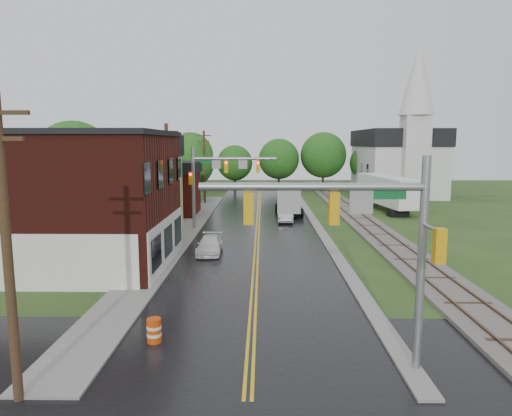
{
  "coord_description": "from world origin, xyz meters",
  "views": [
    {
      "loc": [
        0.43,
        -12.48,
        7.61
      ],
      "look_at": [
        0.02,
        15.9,
        3.5
      ],
      "focal_mm": 32.0,
      "sensor_mm": 36.0,
      "label": 1
    }
  ],
  "objects_px": {
    "utility_pole_a": "(7,245)",
    "suv_dark": "(289,209)",
    "traffic_signal_near": "(357,225)",
    "tree_left_c": "(139,169)",
    "pickup_white": "(210,245)",
    "sedan_silver": "(285,215)",
    "tree_left_b": "(76,162)",
    "construction_barrel": "(154,331)",
    "church": "(399,155)",
    "utility_pole_c": "(204,166)",
    "traffic_signal_far": "(218,173)",
    "brick_building": "(52,199)",
    "utility_pole_b": "(168,180)",
    "tree_left_e": "(190,164)",
    "semi_trailer": "(387,190)"
  },
  "relations": [
    {
      "from": "traffic_signal_far",
      "to": "sedan_silver",
      "type": "height_order",
      "value": "traffic_signal_far"
    },
    {
      "from": "sedan_silver",
      "to": "pickup_white",
      "type": "bearing_deg",
      "value": -113.47
    },
    {
      "from": "traffic_signal_near",
      "to": "tree_left_e",
      "type": "xyz_separation_m",
      "value": [
        -12.32,
        43.9,
        -0.16
      ]
    },
    {
      "from": "tree_left_c",
      "to": "sedan_silver",
      "type": "xyz_separation_m",
      "value": [
        16.46,
        -8.95,
        -3.84
      ]
    },
    {
      "from": "traffic_signal_far",
      "to": "brick_building",
      "type": "bearing_deg",
      "value": -126.92
    },
    {
      "from": "brick_building",
      "to": "church",
      "type": "relative_size",
      "value": 0.71
    },
    {
      "from": "utility_pole_b",
      "to": "tree_left_e",
      "type": "xyz_separation_m",
      "value": [
        -2.05,
        23.9,
        0.09
      ]
    },
    {
      "from": "traffic_signal_far",
      "to": "suv_dark",
      "type": "xyz_separation_m",
      "value": [
        6.67,
        7.53,
        -4.24
      ]
    },
    {
      "from": "utility_pole_b",
      "to": "tree_left_b",
      "type": "xyz_separation_m",
      "value": [
        -11.05,
        9.9,
        1.0
      ]
    },
    {
      "from": "brick_building",
      "to": "sedan_silver",
      "type": "xyz_separation_m",
      "value": [
        15.1,
        15.95,
        -3.48
      ]
    },
    {
      "from": "pickup_white",
      "to": "suv_dark",
      "type": "bearing_deg",
      "value": 67.85
    },
    {
      "from": "church",
      "to": "construction_barrel",
      "type": "bearing_deg",
      "value": -115.48
    },
    {
      "from": "suv_dark",
      "to": "semi_trailer",
      "type": "relative_size",
      "value": 0.43
    },
    {
      "from": "utility_pole_a",
      "to": "suv_dark",
      "type": "bearing_deg",
      "value": 73.85
    },
    {
      "from": "utility_pole_c",
      "to": "tree_left_b",
      "type": "height_order",
      "value": "tree_left_b"
    },
    {
      "from": "tree_left_e",
      "to": "tree_left_c",
      "type": "bearing_deg",
      "value": -129.81
    },
    {
      "from": "utility_pole_a",
      "to": "semi_trailer",
      "type": "height_order",
      "value": "utility_pole_a"
    },
    {
      "from": "traffic_signal_far",
      "to": "semi_trailer",
      "type": "height_order",
      "value": "traffic_signal_far"
    },
    {
      "from": "tree_left_c",
      "to": "sedan_silver",
      "type": "relative_size",
      "value": 1.88
    },
    {
      "from": "suv_dark",
      "to": "utility_pole_b",
      "type": "bearing_deg",
      "value": -134.44
    },
    {
      "from": "brick_building",
      "to": "pickup_white",
      "type": "xyz_separation_m",
      "value": [
        9.28,
        3.15,
        -3.57
      ]
    },
    {
      "from": "utility_pole_c",
      "to": "pickup_white",
      "type": "xyz_separation_m",
      "value": [
        3.6,
        -25.85,
        -4.14
      ]
    },
    {
      "from": "suv_dark",
      "to": "pickup_white",
      "type": "distance_m",
      "value": 17.58
    },
    {
      "from": "construction_barrel",
      "to": "traffic_signal_near",
      "type": "bearing_deg",
      "value": -15.57
    },
    {
      "from": "traffic_signal_far",
      "to": "suv_dark",
      "type": "relative_size",
      "value": 1.39
    },
    {
      "from": "traffic_signal_near",
      "to": "tree_left_c",
      "type": "distance_m",
      "value": 41.67
    },
    {
      "from": "construction_barrel",
      "to": "semi_trailer",
      "type": "bearing_deg",
      "value": 62.4
    },
    {
      "from": "traffic_signal_near",
      "to": "construction_barrel",
      "type": "bearing_deg",
      "value": 164.43
    },
    {
      "from": "utility_pole_c",
      "to": "suv_dark",
      "type": "xyz_separation_m",
      "value": [
        10.0,
        -9.47,
        -3.99
      ]
    },
    {
      "from": "tree_left_b",
      "to": "suv_dark",
      "type": "height_order",
      "value": "tree_left_b"
    },
    {
      "from": "tree_left_b",
      "to": "semi_trailer",
      "type": "distance_m",
      "value": 33.12
    },
    {
      "from": "utility_pole_c",
      "to": "brick_building",
      "type": "bearing_deg",
      "value": -101.09
    },
    {
      "from": "brick_building",
      "to": "pickup_white",
      "type": "relative_size",
      "value": 3.55
    },
    {
      "from": "tree_left_b",
      "to": "construction_barrel",
      "type": "relative_size",
      "value": 10.07
    },
    {
      "from": "tree_left_c",
      "to": "pickup_white",
      "type": "bearing_deg",
      "value": -63.92
    },
    {
      "from": "semi_trailer",
      "to": "tree_left_e",
      "type": "bearing_deg",
      "value": 162.61
    },
    {
      "from": "suv_dark",
      "to": "pickup_white",
      "type": "relative_size",
      "value": 1.31
    },
    {
      "from": "construction_barrel",
      "to": "utility_pole_c",
      "type": "bearing_deg",
      "value": 94.43
    },
    {
      "from": "traffic_signal_near",
      "to": "tree_left_c",
      "type": "bearing_deg",
      "value": 114.56
    },
    {
      "from": "tree_left_c",
      "to": "suv_dark",
      "type": "xyz_separation_m",
      "value": [
        17.04,
        -5.37,
        -3.78
      ]
    },
    {
      "from": "traffic_signal_near",
      "to": "traffic_signal_far",
      "type": "relative_size",
      "value": 1.0
    },
    {
      "from": "tree_left_c",
      "to": "construction_barrel",
      "type": "height_order",
      "value": "tree_left_c"
    },
    {
      "from": "traffic_signal_far",
      "to": "pickup_white",
      "type": "xyz_separation_m",
      "value": [
        0.27,
        -8.85,
        -4.39
      ]
    },
    {
      "from": "sedan_silver",
      "to": "pickup_white",
      "type": "distance_m",
      "value": 14.06
    },
    {
      "from": "church",
      "to": "traffic_signal_far",
      "type": "distance_m",
      "value": 35.59
    },
    {
      "from": "utility_pole_c",
      "to": "sedan_silver",
      "type": "bearing_deg",
      "value": -54.19
    },
    {
      "from": "traffic_signal_near",
      "to": "tree_left_e",
      "type": "distance_m",
      "value": 45.59
    },
    {
      "from": "church",
      "to": "traffic_signal_near",
      "type": "distance_m",
      "value": 54.32
    },
    {
      "from": "brick_building",
      "to": "suv_dark",
      "type": "distance_m",
      "value": 25.27
    },
    {
      "from": "sedan_silver",
      "to": "pickup_white",
      "type": "height_order",
      "value": "sedan_silver"
    }
  ]
}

